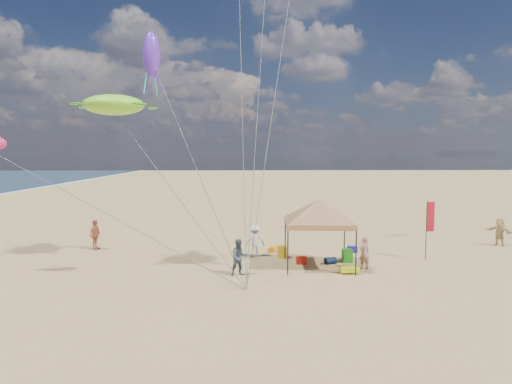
{
  "coord_description": "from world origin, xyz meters",
  "views": [
    {
      "loc": [
        -0.74,
        -17.95,
        5.79
      ],
      "look_at": [
        0.0,
        3.0,
        4.0
      ],
      "focal_mm": 31.25,
      "sensor_mm": 36.0,
      "label": 1
    }
  ],
  "objects_px": {
    "canopy_tent": "(319,202)",
    "cooler_blue": "(352,249)",
    "cooler_red": "(301,260)",
    "person_far_a": "(95,235)",
    "feather_flag": "(429,221)",
    "beach_cart": "(349,269)",
    "chair_yellow": "(282,252)",
    "person_near_c": "(255,241)",
    "chair_green": "(347,256)",
    "person_far_c": "(500,232)",
    "person_near_a": "(364,253)",
    "person_near_b": "(239,257)"
  },
  "relations": [
    {
      "from": "canopy_tent",
      "to": "cooler_blue",
      "type": "xyz_separation_m",
      "value": [
        2.61,
        3.23,
        -3.17
      ]
    },
    {
      "from": "cooler_red",
      "to": "person_far_a",
      "type": "distance_m",
      "value": 12.69
    },
    {
      "from": "feather_flag",
      "to": "cooler_red",
      "type": "relative_size",
      "value": 6.03
    },
    {
      "from": "person_far_a",
      "to": "beach_cart",
      "type": "bearing_deg",
      "value": -101.21
    },
    {
      "from": "chair_yellow",
      "to": "beach_cart",
      "type": "height_order",
      "value": "chair_yellow"
    },
    {
      "from": "cooler_red",
      "to": "person_near_c",
      "type": "xyz_separation_m",
      "value": [
        -2.41,
        1.86,
        0.71
      ]
    },
    {
      "from": "beach_cart",
      "to": "person_near_c",
      "type": "height_order",
      "value": "person_near_c"
    },
    {
      "from": "canopy_tent",
      "to": "cooler_red",
      "type": "xyz_separation_m",
      "value": [
        -0.76,
        0.64,
        -3.17
      ]
    },
    {
      "from": "chair_green",
      "to": "person_far_c",
      "type": "bearing_deg",
      "value": 20.0
    },
    {
      "from": "person_far_c",
      "to": "person_far_a",
      "type": "bearing_deg",
      "value": -121.58
    },
    {
      "from": "person_far_c",
      "to": "chair_green",
      "type": "bearing_deg",
      "value": -102.07
    },
    {
      "from": "chair_green",
      "to": "person_far_a",
      "type": "bearing_deg",
      "value": 165.91
    },
    {
      "from": "canopy_tent",
      "to": "cooler_blue",
      "type": "distance_m",
      "value": 5.22
    },
    {
      "from": "cooler_red",
      "to": "person_far_c",
      "type": "bearing_deg",
      "value": 17.66
    },
    {
      "from": "person_near_a",
      "to": "person_far_a",
      "type": "bearing_deg",
      "value": -39.81
    },
    {
      "from": "feather_flag",
      "to": "chair_yellow",
      "type": "bearing_deg",
      "value": 174.91
    },
    {
      "from": "cooler_blue",
      "to": "person_near_b",
      "type": "bearing_deg",
      "value": -144.41
    },
    {
      "from": "person_near_b",
      "to": "person_far_a",
      "type": "distance_m",
      "value": 10.7
    },
    {
      "from": "cooler_red",
      "to": "person_near_c",
      "type": "bearing_deg",
      "value": 142.31
    },
    {
      "from": "person_near_c",
      "to": "chair_green",
      "type": "bearing_deg",
      "value": 149.16
    },
    {
      "from": "cooler_blue",
      "to": "person_far_a",
      "type": "bearing_deg",
      "value": 174.89
    },
    {
      "from": "person_near_b",
      "to": "beach_cart",
      "type": "bearing_deg",
      "value": -14.15
    },
    {
      "from": "cooler_blue",
      "to": "person_near_a",
      "type": "relative_size",
      "value": 0.32
    },
    {
      "from": "person_far_a",
      "to": "chair_yellow",
      "type": "bearing_deg",
      "value": -91.2
    },
    {
      "from": "feather_flag",
      "to": "person_near_b",
      "type": "bearing_deg",
      "value": -164.5
    },
    {
      "from": "canopy_tent",
      "to": "chair_yellow",
      "type": "bearing_deg",
      "value": 128.84
    },
    {
      "from": "beach_cart",
      "to": "person_near_a",
      "type": "height_order",
      "value": "person_near_a"
    },
    {
      "from": "beach_cart",
      "to": "feather_flag",
      "type": "bearing_deg",
      "value": 28.16
    },
    {
      "from": "beach_cart",
      "to": "person_near_c",
      "type": "distance_m",
      "value": 5.94
    },
    {
      "from": "canopy_tent",
      "to": "chair_green",
      "type": "bearing_deg",
      "value": 28.57
    },
    {
      "from": "chair_yellow",
      "to": "person_far_c",
      "type": "height_order",
      "value": "person_far_c"
    },
    {
      "from": "chair_yellow",
      "to": "cooler_blue",
      "type": "bearing_deg",
      "value": 15.18
    },
    {
      "from": "cooler_blue",
      "to": "canopy_tent",
      "type": "bearing_deg",
      "value": -128.91
    },
    {
      "from": "beach_cart",
      "to": "person_far_c",
      "type": "xyz_separation_m",
      "value": [
        11.06,
        6.16,
        0.7
      ]
    },
    {
      "from": "canopy_tent",
      "to": "cooler_red",
      "type": "bearing_deg",
      "value": 140.18
    },
    {
      "from": "person_near_b",
      "to": "person_far_a",
      "type": "relative_size",
      "value": 0.96
    },
    {
      "from": "beach_cart",
      "to": "person_far_a",
      "type": "distance_m",
      "value": 15.32
    },
    {
      "from": "beach_cart",
      "to": "person_near_a",
      "type": "distance_m",
      "value": 1.38
    },
    {
      "from": "chair_yellow",
      "to": "person_far_c",
      "type": "distance_m",
      "value": 14.32
    },
    {
      "from": "cooler_red",
      "to": "cooler_blue",
      "type": "distance_m",
      "value": 4.25
    },
    {
      "from": "chair_yellow",
      "to": "chair_green",
      "type": "bearing_deg",
      "value": -18.07
    },
    {
      "from": "canopy_tent",
      "to": "feather_flag",
      "type": "xyz_separation_m",
      "value": [
        6.34,
        1.36,
        -1.2
      ]
    },
    {
      "from": "cooler_blue",
      "to": "person_far_c",
      "type": "bearing_deg",
      "value": 9.26
    },
    {
      "from": "cooler_blue",
      "to": "person_far_c",
      "type": "distance_m",
      "value": 9.92
    },
    {
      "from": "canopy_tent",
      "to": "beach_cart",
      "type": "relative_size",
      "value": 7.27
    },
    {
      "from": "chair_green",
      "to": "person_far_a",
      "type": "xyz_separation_m",
      "value": [
        -14.55,
        3.65,
        0.57
      ]
    },
    {
      "from": "person_near_c",
      "to": "person_far_a",
      "type": "bearing_deg",
      "value": -25.79
    },
    {
      "from": "canopy_tent",
      "to": "person_near_b",
      "type": "bearing_deg",
      "value": -159.32
    },
    {
      "from": "cooler_red",
      "to": "person_near_b",
      "type": "distance_m",
      "value": 3.98
    },
    {
      "from": "feather_flag",
      "to": "person_far_a",
      "type": "xyz_separation_m",
      "value": [
        -19.14,
        3.25,
        -1.25
      ]
    }
  ]
}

